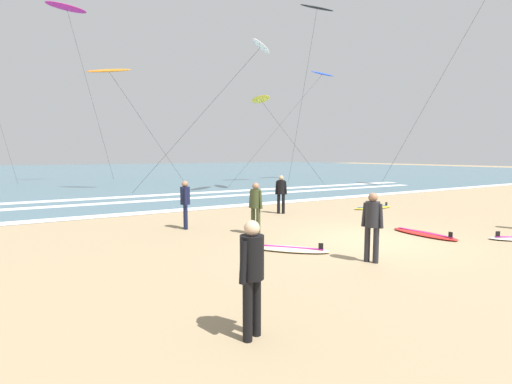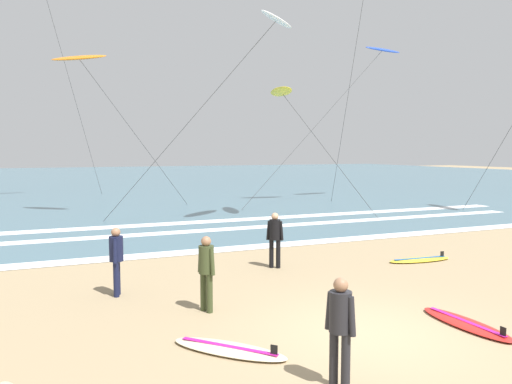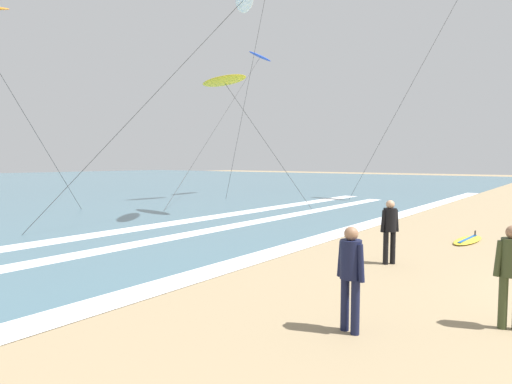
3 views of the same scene
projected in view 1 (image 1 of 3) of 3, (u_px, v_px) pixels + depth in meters
ground_plane at (370, 240)px, 10.59m from camera, size 160.00×160.00×0.00m
ocean_surface at (102, 171)px, 56.01m from camera, size 140.00×90.00×0.01m
wave_foam_shoreline at (269, 203)px, 18.68m from camera, size 51.41×0.86×0.01m
wave_foam_mid_break at (184, 199)px, 20.60m from camera, size 37.40×0.82×0.01m
wave_foam_outer_break at (187, 194)px, 23.25m from camera, size 38.45×0.97×0.01m
surfer_left_far at (252, 268)px, 4.84m from camera, size 0.50×0.32×1.60m
surfer_background_far at (372, 221)px, 8.32m from camera, size 0.32×0.50×1.60m
surfer_right_near at (185, 200)px, 12.13m from camera, size 0.32×0.51×1.60m
surfer_foreground_main at (256, 204)px, 11.31m from camera, size 0.32×0.50×1.60m
surfer_mid_group at (281, 191)px, 15.32m from camera, size 0.46×0.38×1.60m
surfboard_right_spare at (289, 249)px, 9.44m from camera, size 1.87×1.95×0.25m
surfboard_left_pile at (373, 208)px, 16.85m from camera, size 2.14×0.77×0.25m
surfboard_near_water at (424, 234)px, 11.23m from camera, size 0.67×2.12×0.25m
kite_magenta_low_near at (67, 9)px, 30.18m from camera, size 5.49×4.91×14.69m
kite_yellow_high_left at (260, 100)px, 25.65m from camera, size 4.94×4.06×6.52m
kite_white_mid_center at (261, 47)px, 22.69m from camera, size 8.62×5.54×9.34m
kite_orange_far_left at (109, 71)px, 24.36m from camera, size 7.90×4.80×8.22m
kite_black_far_right at (317, 9)px, 29.69m from camera, size 3.26×4.20×14.47m
kite_blue_distant_high at (322, 74)px, 35.07m from camera, size 12.74×2.75×10.38m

